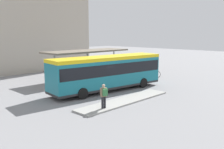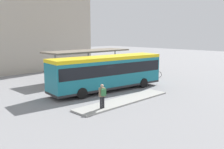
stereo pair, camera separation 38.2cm
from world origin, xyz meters
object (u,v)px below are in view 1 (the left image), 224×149
(city_bus, at_px, (108,71))
(potted_planter_far_side, at_px, (116,73))
(bicycle_yellow, at_px, (148,74))
(bicycle_green, at_px, (143,73))
(bicycle_orange, at_px, (154,74))
(pedestrian_waiting, at_px, (104,95))
(potted_planter_near_shelter, at_px, (85,79))

(city_bus, relative_size, potted_planter_far_side, 8.01)
(bicycle_yellow, distance_m, bicycle_green, 0.68)
(bicycle_orange, distance_m, potted_planter_far_side, 5.09)
(pedestrian_waiting, bearing_deg, bicycle_orange, -55.41)
(bicycle_yellow, bearing_deg, potted_planter_far_side, 78.14)
(bicycle_green, relative_size, potted_planter_far_side, 1.12)
(bicycle_orange, xyz_separation_m, potted_planter_far_side, (-4.57, 2.22, 0.37))
(bicycle_green, bearing_deg, bicycle_yellow, 3.08)
(bicycle_green, relative_size, potted_planter_near_shelter, 1.25)
(city_bus, height_order, bicycle_green, city_bus)
(city_bus, height_order, bicycle_yellow, city_bus)
(bicycle_orange, bearing_deg, city_bus, 90.25)
(pedestrian_waiting, xyz_separation_m, bicycle_green, (13.37, 6.64, -0.76))
(potted_planter_near_shelter, xyz_separation_m, potted_planter_far_side, (4.63, -0.09, 0.07))
(potted_planter_near_shelter, bearing_deg, potted_planter_far_side, -1.06)
(bicycle_green, bearing_deg, pedestrian_waiting, -62.24)
(pedestrian_waiting, relative_size, bicycle_orange, 0.99)
(pedestrian_waiting, relative_size, potted_planter_far_side, 1.19)
(bicycle_orange, xyz_separation_m, bicycle_green, (-0.41, 1.36, -0.03))
(city_bus, height_order, bicycle_orange, city_bus)
(bicycle_yellow, bearing_deg, bicycle_green, 10.11)
(bicycle_orange, relative_size, bicycle_yellow, 1.11)
(city_bus, distance_m, potted_planter_far_side, 5.91)
(pedestrian_waiting, height_order, potted_planter_far_side, pedestrian_waiting)
(bicycle_green, xyz_separation_m, potted_planter_near_shelter, (-8.78, 0.95, 0.33))
(city_bus, bearing_deg, potted_planter_near_shelter, 95.72)
(potted_planter_near_shelter, distance_m, potted_planter_far_side, 4.63)
(city_bus, distance_m, bicycle_green, 9.34)
(bicycle_orange, distance_m, bicycle_green, 1.42)
(bicycle_yellow, distance_m, potted_planter_near_shelter, 8.96)
(pedestrian_waiting, height_order, bicycle_orange, pedestrian_waiting)
(pedestrian_waiting, bearing_deg, bicycle_green, -49.97)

